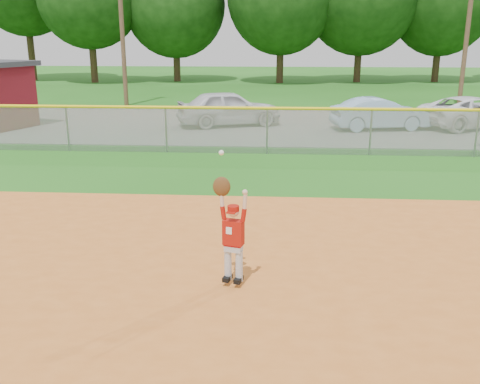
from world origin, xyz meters
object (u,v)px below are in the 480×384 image
car_blue (380,114)px  ballplayer (232,231)px  car_white_b (472,112)px  car_white_a (229,108)px

car_blue → ballplayer: ballplayer is taller
car_blue → car_white_b: car_white_b is taller
car_blue → ballplayer: size_ratio=1.90×
car_white_a → ballplayer: ballplayer is taller
car_blue → car_white_b: size_ratio=0.84×
car_blue → ballplayer: bearing=150.3°
car_blue → ballplayer: (-4.89, -14.60, 0.26)m
car_white_b → ballplayer: 17.71m
car_blue → car_white_b: (3.93, 0.76, 0.00)m
car_white_a → ballplayer: size_ratio=2.14×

